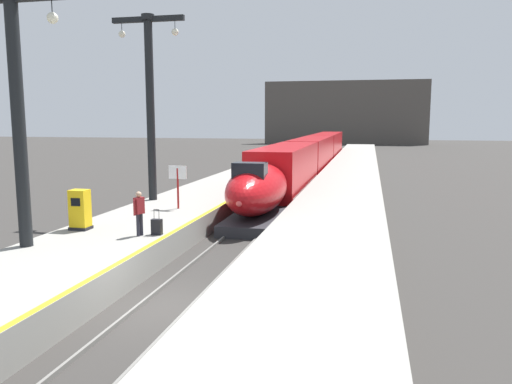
% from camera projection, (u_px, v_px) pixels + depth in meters
% --- Properties ---
extents(ground_plane, '(260.00, 260.00, 0.00)m').
position_uv_depth(ground_plane, '(165.00, 308.00, 14.55)').
color(ground_plane, '#33302D').
extents(platform_left, '(4.80, 110.00, 1.05)m').
position_uv_depth(platform_left, '(241.00, 183.00, 39.25)').
color(platform_left, gray).
rests_on(platform_left, ground).
extents(platform_right, '(4.80, 110.00, 1.05)m').
position_uv_depth(platform_right, '(347.00, 186.00, 37.49)').
color(platform_right, gray).
rests_on(platform_right, ground).
extents(platform_left_safety_stripe, '(0.20, 107.80, 0.01)m').
position_uv_depth(platform_left_safety_stripe, '(270.00, 177.00, 38.68)').
color(platform_left_safety_stripe, yellow).
rests_on(platform_left_safety_stripe, platform_left).
extents(rail_main_left, '(0.08, 110.00, 0.12)m').
position_uv_depth(rail_main_left, '(289.00, 186.00, 41.26)').
color(rail_main_left, slate).
rests_on(rail_main_left, ground).
extents(rail_main_right, '(0.08, 110.00, 0.12)m').
position_uv_depth(rail_main_right, '(307.00, 186.00, 40.93)').
color(rail_main_right, slate).
rests_on(rail_main_right, ground).
extents(highspeed_train_main, '(2.92, 57.59, 3.60)m').
position_uv_depth(highspeed_train_main, '(311.00, 155.00, 49.53)').
color(highspeed_train_main, '#B20F14').
rests_on(highspeed_train_main, ground).
extents(station_column_near, '(4.00, 0.68, 8.51)m').
position_uv_depth(station_column_near, '(17.00, 95.00, 16.75)').
color(station_column_near, black).
rests_on(station_column_near, platform_left).
extents(station_column_mid, '(4.00, 0.68, 9.80)m').
position_uv_depth(station_column_mid, '(150.00, 91.00, 26.81)').
color(station_column_mid, black).
rests_on(station_column_mid, platform_left).
extents(passenger_near_edge, '(0.33, 0.55, 1.69)m').
position_uv_depth(passenger_near_edge, '(139.00, 210.00, 18.88)').
color(passenger_near_edge, '#23232D').
rests_on(passenger_near_edge, platform_left).
extents(rolling_suitcase, '(0.40, 0.22, 0.98)m').
position_uv_depth(rolling_suitcase, '(157.00, 227.00, 19.16)').
color(rolling_suitcase, black).
rests_on(rolling_suitcase, platform_left).
extents(ticket_machine_yellow, '(0.76, 0.62, 1.60)m').
position_uv_depth(ticket_machine_yellow, '(80.00, 211.00, 20.03)').
color(ticket_machine_yellow, yellow).
rests_on(ticket_machine_yellow, platform_left).
extents(departure_info_board, '(0.90, 0.10, 2.12)m').
position_uv_depth(departure_info_board, '(178.00, 178.00, 24.65)').
color(departure_info_board, maroon).
rests_on(departure_info_board, platform_left).
extents(terminus_back_wall, '(36.00, 2.00, 14.00)m').
position_uv_depth(terminus_back_wall, '(345.00, 113.00, 112.05)').
color(terminus_back_wall, '#4C4742').
rests_on(terminus_back_wall, ground).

